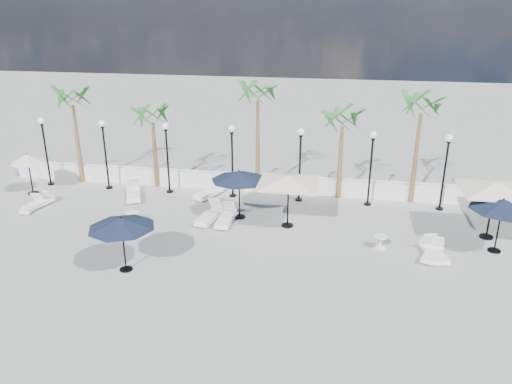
% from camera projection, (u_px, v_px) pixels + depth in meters
% --- Properties ---
extents(ground, '(100.00, 100.00, 0.00)m').
position_uv_depth(ground, '(199.00, 253.00, 20.48)').
color(ground, gray).
rests_on(ground, ground).
extents(balustrade, '(26.00, 0.30, 1.01)m').
position_uv_depth(balustrade, '(237.00, 182.00, 27.21)').
color(balustrade, silver).
rests_on(balustrade, ground).
extents(lamppost_0, '(0.36, 0.36, 3.84)m').
position_uv_depth(lamppost_0, '(44.00, 142.00, 27.24)').
color(lamppost_0, black).
rests_on(lamppost_0, ground).
extents(lamppost_1, '(0.36, 0.36, 3.84)m').
position_uv_depth(lamppost_1, '(104.00, 145.00, 26.68)').
color(lamppost_1, black).
rests_on(lamppost_1, ground).
extents(lamppost_2, '(0.36, 0.36, 3.84)m').
position_uv_depth(lamppost_2, '(167.00, 148.00, 26.12)').
color(lamppost_2, black).
rests_on(lamppost_2, ground).
extents(lamppost_3, '(0.36, 0.36, 3.84)m').
position_uv_depth(lamppost_3, '(232.00, 151.00, 25.56)').
color(lamppost_3, black).
rests_on(lamppost_3, ground).
extents(lamppost_4, '(0.36, 0.36, 3.84)m').
position_uv_depth(lamppost_4, '(300.00, 154.00, 25.00)').
color(lamppost_4, black).
rests_on(lamppost_4, ground).
extents(lamppost_5, '(0.36, 0.36, 3.84)m').
position_uv_depth(lamppost_5, '(371.00, 158.00, 24.45)').
color(lamppost_5, black).
rests_on(lamppost_5, ground).
extents(lamppost_6, '(0.36, 0.36, 3.84)m').
position_uv_depth(lamppost_6, '(446.00, 162.00, 23.89)').
color(lamppost_6, black).
rests_on(lamppost_6, ground).
extents(palm_0, '(2.60, 2.60, 5.50)m').
position_uv_depth(palm_0, '(72.00, 103.00, 27.00)').
color(palm_0, brown).
rests_on(palm_0, ground).
extents(palm_1, '(2.60, 2.60, 4.70)m').
position_uv_depth(palm_1, '(152.00, 120.00, 26.56)').
color(palm_1, brown).
rests_on(palm_1, ground).
extents(palm_2, '(2.60, 2.60, 6.10)m').
position_uv_depth(palm_2, '(258.00, 98.00, 25.16)').
color(palm_2, brown).
rests_on(palm_2, ground).
extents(palm_3, '(2.60, 2.60, 4.90)m').
position_uv_depth(palm_3, '(343.00, 124.00, 24.90)').
color(palm_3, brown).
rests_on(palm_3, ground).
extents(palm_4, '(2.60, 2.60, 5.70)m').
position_uv_depth(palm_4, '(421.00, 111.00, 24.03)').
color(palm_4, brown).
rests_on(palm_4, ground).
extents(lounger_0, '(1.46, 2.21, 0.79)m').
position_uv_depth(lounger_0, '(133.00, 193.00, 26.13)').
color(lounger_0, white).
rests_on(lounger_0, ground).
extents(lounger_1, '(1.01, 1.78, 0.63)m').
position_uv_depth(lounger_1, '(38.00, 203.00, 25.00)').
color(lounger_1, white).
rests_on(lounger_1, ground).
extents(lounger_2, '(0.67, 1.65, 0.60)m').
position_uv_depth(lounger_2, '(32.00, 206.00, 24.70)').
color(lounger_2, white).
rests_on(lounger_2, ground).
extents(lounger_3, '(1.00, 2.16, 0.78)m').
position_uv_depth(lounger_3, '(209.00, 215.00, 23.44)').
color(lounger_3, white).
rests_on(lounger_3, ground).
extents(lounger_4, '(0.69, 2.02, 0.75)m').
position_uv_depth(lounger_4, '(226.00, 218.00, 23.19)').
color(lounger_4, white).
rests_on(lounger_4, ground).
extents(lounger_5, '(1.41, 2.12, 0.76)m').
position_uv_depth(lounger_5, '(209.00, 192.00, 26.30)').
color(lounger_5, white).
rests_on(lounger_5, ground).
extents(lounger_6, '(1.02, 1.90, 0.68)m').
position_uv_depth(lounger_6, '(434.00, 252.00, 20.11)').
color(lounger_6, white).
rests_on(lounger_6, ground).
extents(lounger_7, '(1.16, 1.79, 0.64)m').
position_uv_depth(lounger_7, '(433.00, 253.00, 20.08)').
color(lounger_7, white).
rests_on(lounger_7, ground).
extents(side_table_0, '(0.59, 0.59, 0.57)m').
position_uv_depth(side_table_0, '(132.00, 217.00, 23.07)').
color(side_table_0, white).
rests_on(side_table_0, ground).
extents(side_table_1, '(0.52, 0.52, 0.51)m').
position_uv_depth(side_table_1, '(233.00, 217.00, 23.17)').
color(side_table_1, white).
rests_on(side_table_1, ground).
extents(side_table_2, '(0.57, 0.57, 0.55)m').
position_uv_depth(side_table_2, '(381.00, 241.00, 20.80)').
color(side_table_2, white).
rests_on(side_table_2, ground).
extents(parasol_navy_left, '(2.54, 2.54, 2.25)m').
position_uv_depth(parasol_navy_left, '(121.00, 223.00, 18.52)').
color(parasol_navy_left, black).
rests_on(parasol_navy_left, ground).
extents(parasol_navy_mid, '(2.67, 2.67, 2.39)m').
position_uv_depth(parasol_navy_mid, '(239.00, 176.00, 23.14)').
color(parasol_navy_mid, black).
rests_on(parasol_navy_mid, ground).
extents(parasol_navy_right, '(2.65, 2.65, 2.37)m').
position_uv_depth(parasol_navy_right, '(503.00, 205.00, 19.91)').
color(parasol_navy_right, black).
rests_on(parasol_navy_right, ground).
extents(parasol_cream_sq_a, '(5.38, 5.38, 2.64)m').
position_uv_depth(parasol_cream_sq_a, '(289.00, 176.00, 22.09)').
color(parasol_cream_sq_a, black).
rests_on(parasol_cream_sq_a, ground).
extents(parasol_cream_sq_b, '(5.60, 5.60, 2.81)m').
position_uv_depth(parasol_cream_sq_b, '(496.00, 182.00, 20.92)').
color(parasol_cream_sq_b, black).
rests_on(parasol_cream_sq_b, ground).
extents(parasol_cream_small, '(1.85, 1.85, 2.27)m').
position_uv_depth(parasol_cream_small, '(28.00, 159.00, 26.11)').
color(parasol_cream_small, black).
rests_on(parasol_cream_small, ground).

